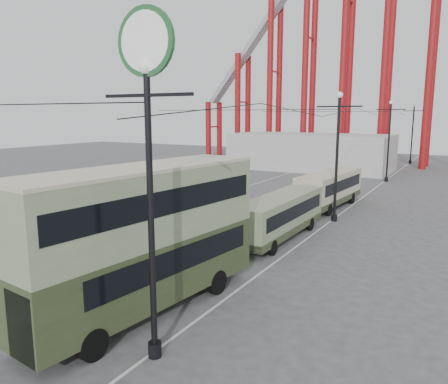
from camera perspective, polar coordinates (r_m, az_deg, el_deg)
The scene contains 12 objects.
ground at distance 20.73m, azimuth -16.15°, elevation -12.27°, with size 160.00×160.00×0.00m, color #48484B.
road_markings at distance 36.92m, azimuth 5.19°, elevation -2.05°, with size 12.52×120.00×0.01m.
lamp_post_near at distance 13.20m, azimuth -9.95°, elevation 10.44°, with size 3.20×0.44×10.80m.
lamp_post_mid at distance 32.46m, azimuth 14.53°, elevation 4.35°, with size 3.20×0.44×9.32m.
lamp_post_far at distance 53.95m, azimuth 20.71°, elevation 6.19°, with size 3.20×0.44×9.32m.
lamp_post_distant at distance 75.74m, azimuth 23.37°, elevation 6.96°, with size 3.20×0.44×9.32m.
roller_coaster at distance 73.59m, azimuth 17.23°, elevation 21.57°, with size 52.95×5.00×55.48m.
fairground_shed at distance 63.65m, azimuth 11.22°, elevation 5.18°, with size 22.00×10.00×5.00m, color #ABABA6.
double_decker_bus at distance 17.20m, azimuth -10.45°, elevation -5.20°, with size 4.00×11.08×5.82m.
single_decker_green at distance 27.59m, azimuth 7.29°, elevation -2.97°, with size 2.42×9.75×2.75m.
single_decker_cream at distance 37.66m, azimuth 13.64°, elevation 0.53°, with size 3.11×9.70×2.97m.
pedestrian at distance 25.83m, azimuth -7.01°, elevation -5.38°, with size 0.65×0.42×1.77m, color black.
Camera 1 is at (13.97, -13.21, 7.75)m, focal length 35.00 mm.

